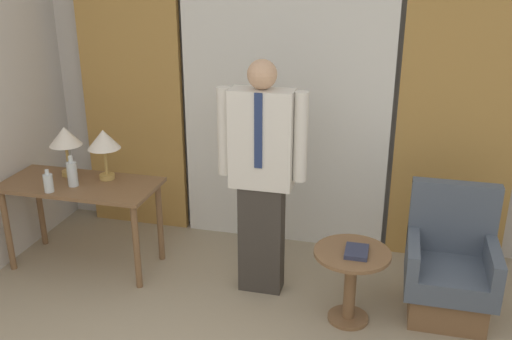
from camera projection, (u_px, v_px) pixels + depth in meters
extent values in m
cube|color=beige|center=(288.00, 90.00, 4.88)|extent=(10.00, 0.06, 2.70)
cube|color=white|center=(285.00, 101.00, 4.79)|extent=(1.77, 0.06, 2.58)
cube|color=#B28442|center=(132.00, 91.00, 5.10)|extent=(0.94, 0.06, 2.58)
cube|color=#B28442|center=(459.00, 111.00, 4.47)|extent=(0.94, 0.06, 2.58)
cube|color=brown|center=(80.00, 185.00, 4.55)|extent=(1.25, 0.57, 0.03)
cylinder|color=brown|center=(8.00, 230.00, 4.61)|extent=(0.05, 0.05, 0.70)
cylinder|color=brown|center=(136.00, 247.00, 4.35)|extent=(0.05, 0.05, 0.70)
cylinder|color=brown|center=(40.00, 208.00, 5.02)|extent=(0.05, 0.05, 0.70)
cylinder|color=brown|center=(160.00, 222.00, 4.76)|extent=(0.05, 0.05, 0.70)
cylinder|color=tan|center=(70.00, 173.00, 4.70)|extent=(0.12, 0.12, 0.04)
cylinder|color=tan|center=(68.00, 158.00, 4.65)|extent=(0.02, 0.02, 0.22)
cone|color=silver|center=(65.00, 136.00, 4.59)|extent=(0.26, 0.26, 0.15)
cylinder|color=tan|center=(107.00, 176.00, 4.62)|extent=(0.12, 0.12, 0.04)
cylinder|color=tan|center=(106.00, 161.00, 4.58)|extent=(0.02, 0.02, 0.22)
cone|color=silver|center=(103.00, 139.00, 4.51)|extent=(0.26, 0.26, 0.15)
cylinder|color=silver|center=(48.00, 183.00, 4.35)|extent=(0.07, 0.07, 0.14)
cylinder|color=silver|center=(47.00, 172.00, 4.32)|extent=(0.03, 0.03, 0.04)
cylinder|color=silver|center=(72.00, 174.00, 4.46)|extent=(0.08, 0.08, 0.19)
cylinder|color=silver|center=(70.00, 159.00, 4.41)|extent=(0.03, 0.03, 0.05)
cube|color=#38332D|center=(261.00, 238.00, 4.32)|extent=(0.33, 0.17, 0.86)
cube|color=silver|center=(262.00, 139.00, 4.03)|extent=(0.45, 0.20, 0.72)
cube|color=navy|center=(258.00, 131.00, 3.90)|extent=(0.06, 0.01, 0.54)
cylinder|color=silver|center=(224.00, 131.00, 4.08)|extent=(0.10, 0.10, 0.65)
cylinder|color=silver|center=(301.00, 137.00, 3.96)|extent=(0.10, 0.10, 0.65)
sphere|color=tan|center=(262.00, 74.00, 3.87)|extent=(0.21, 0.21, 0.21)
cube|color=brown|center=(446.00, 301.00, 4.08)|extent=(0.52, 0.49, 0.24)
cube|color=#4C5666|center=(449.00, 276.00, 4.01)|extent=(0.61, 0.57, 0.16)
cube|color=#4C5666|center=(453.00, 217.00, 4.11)|extent=(0.61, 0.10, 0.54)
cube|color=#4C5666|center=(413.00, 251.00, 4.01)|extent=(0.08, 0.57, 0.18)
cube|color=#4C5666|center=(493.00, 260.00, 3.89)|extent=(0.08, 0.57, 0.18)
cylinder|color=brown|center=(348.00, 318.00, 4.08)|extent=(0.29, 0.29, 0.02)
cylinder|color=brown|center=(350.00, 288.00, 3.99)|extent=(0.08, 0.08, 0.52)
cylinder|color=brown|center=(352.00, 253.00, 3.89)|extent=(0.53, 0.53, 0.02)
cube|color=#2D334C|center=(357.00, 252.00, 3.85)|extent=(0.15, 0.21, 0.03)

